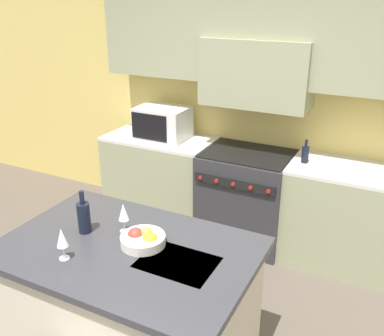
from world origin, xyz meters
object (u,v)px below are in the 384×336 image
(wine_glass_far, at_px, (123,213))
(fruit_bowl, at_px, (143,239))
(microwave, at_px, (163,123))
(wine_bottle, at_px, (84,217))
(oil_bottle_on_counter, at_px, (305,154))
(range_stove, at_px, (246,197))
(wine_glass_near, at_px, (62,238))

(wine_glass_far, distance_m, fruit_bowl, 0.22)
(microwave, distance_m, wine_bottle, 1.85)
(wine_glass_far, height_order, oil_bottle_on_counter, oil_bottle_on_counter)
(range_stove, height_order, oil_bottle_on_counter, oil_bottle_on_counter)
(wine_bottle, relative_size, wine_glass_near, 1.45)
(fruit_bowl, distance_m, oil_bottle_on_counter, 1.81)
(microwave, bearing_deg, wine_glass_near, -75.11)
(wine_bottle, bearing_deg, microwave, 104.56)
(microwave, xyz_separation_m, wine_glass_far, (0.69, -1.67, -0.05))
(wine_glass_near, xyz_separation_m, wine_glass_far, (0.14, 0.41, 0.00))
(wine_glass_near, bearing_deg, range_stove, 79.59)
(fruit_bowl, bearing_deg, wine_glass_near, -133.83)
(wine_bottle, distance_m, wine_glass_near, 0.31)
(range_stove, height_order, wine_bottle, wine_bottle)
(range_stove, distance_m, wine_glass_near, 2.17)
(microwave, distance_m, oil_bottle_on_counter, 1.46)
(microwave, relative_size, wine_glass_far, 2.56)
(wine_glass_near, height_order, wine_glass_far, same)
(oil_bottle_on_counter, bearing_deg, wine_glass_far, -115.12)
(wine_glass_near, height_order, fruit_bowl, wine_glass_near)
(wine_glass_near, bearing_deg, oil_bottle_on_counter, 66.15)
(wine_glass_far, xyz_separation_m, oil_bottle_on_counter, (0.77, 1.64, -0.03))
(range_stove, relative_size, wine_bottle, 3.21)
(range_stove, relative_size, oil_bottle_on_counter, 4.37)
(microwave, bearing_deg, range_stove, -1.15)
(range_stove, relative_size, wine_glass_near, 4.64)
(fruit_bowl, xyz_separation_m, oil_bottle_on_counter, (0.58, 1.72, 0.07))
(oil_bottle_on_counter, bearing_deg, wine_bottle, -119.51)
(range_stove, distance_m, fruit_bowl, 1.79)
(wine_bottle, bearing_deg, fruit_bowl, 6.17)
(range_stove, xyz_separation_m, wine_glass_near, (-0.38, -2.06, 0.57))
(range_stove, height_order, wine_glass_far, wine_glass_far)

